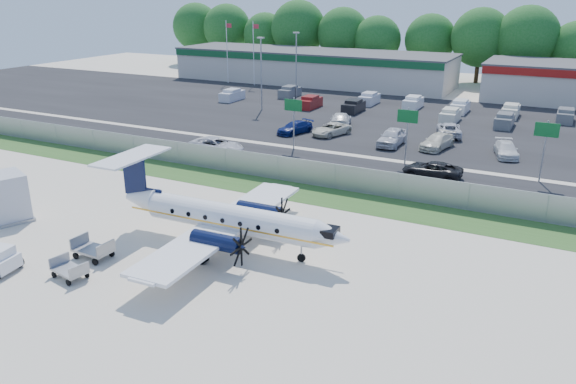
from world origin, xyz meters
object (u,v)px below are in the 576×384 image
at_px(service_container, 4,199).
at_px(aircraft, 226,217).
at_px(baggage_cart_near, 93,249).
at_px(baggage_cart_far, 70,270).

bearing_deg(service_container, aircraft, 11.79).
height_order(baggage_cart_near, baggage_cart_far, baggage_cart_near).
height_order(aircraft, service_container, aircraft).
bearing_deg(baggage_cart_near, aircraft, 38.69).
bearing_deg(baggage_cart_far, aircraft, 53.18).
distance_m(baggage_cart_near, baggage_cart_far, 2.43).
relative_size(baggage_cart_far, service_container, 0.58).
bearing_deg(service_container, baggage_cart_near, -9.66).
distance_m(aircraft, service_container, 15.72).
relative_size(aircraft, service_container, 4.13).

